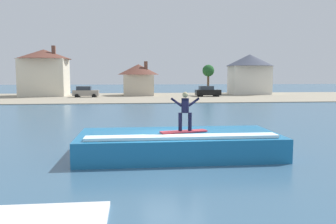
# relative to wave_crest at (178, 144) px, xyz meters

# --- Properties ---
(ground_plane) EXTENTS (260.00, 260.00, 0.00)m
(ground_plane) POSITION_rel_wave_crest_xyz_m (-0.37, -1.05, -0.53)
(ground_plane) COLOR #375A75
(wave_crest) EXTENTS (8.81, 4.07, 1.13)m
(wave_crest) POSITION_rel_wave_crest_xyz_m (0.00, 0.00, 0.00)
(wave_crest) COLOR #1B689C
(wave_crest) RESTS_ON ground_plane
(surfboard) EXTENTS (2.11, 0.92, 0.06)m
(surfboard) POSITION_rel_wave_crest_xyz_m (0.16, -0.48, 0.63)
(surfboard) COLOR #D8333F
(surfboard) RESTS_ON wave_crest
(surfer) EXTENTS (1.26, 0.32, 1.68)m
(surfer) POSITION_rel_wave_crest_xyz_m (0.22, -0.50, 1.60)
(surfer) COLOR black
(surfer) RESTS_ON surfboard
(shoreline_bank) EXTENTS (120.00, 25.82, 0.10)m
(shoreline_bank) POSITION_rel_wave_crest_xyz_m (-0.37, 41.96, -0.48)
(shoreline_bank) COLOR gray
(shoreline_bank) RESTS_ON ground_plane
(car_near_shore) EXTENTS (4.16, 2.06, 1.86)m
(car_near_shore) POSITION_rel_wave_crest_xyz_m (-9.64, 42.53, 0.41)
(car_near_shore) COLOR gray
(car_near_shore) RESTS_ON ground_plane
(car_far_shore) EXTENTS (4.19, 2.17, 1.86)m
(car_far_shore) POSITION_rel_wave_crest_xyz_m (10.61, 42.04, 0.41)
(car_far_shore) COLOR black
(car_far_shore) RESTS_ON ground_plane
(house_with_chimney) EXTENTS (9.33, 9.33, 8.65)m
(house_with_chimney) POSITION_rel_wave_crest_xyz_m (-17.09, 46.77, 3.99)
(house_with_chimney) COLOR beige
(house_with_chimney) RESTS_ON ground_plane
(house_gabled_white) EXTENTS (8.88, 8.88, 7.58)m
(house_gabled_white) POSITION_rel_wave_crest_xyz_m (20.11, 48.64, 3.95)
(house_gabled_white) COLOR silver
(house_gabled_white) RESTS_ON ground_plane
(house_small_cottage) EXTENTS (7.35, 7.35, 6.09)m
(house_small_cottage) POSITION_rel_wave_crest_xyz_m (-0.88, 47.04, 2.66)
(house_small_cottage) COLOR beige
(house_small_cottage) RESTS_ON ground_plane
(tree_tall_bare) EXTENTS (2.09, 2.09, 5.53)m
(tree_tall_bare) POSITION_rel_wave_crest_xyz_m (11.50, 45.62, 3.80)
(tree_tall_bare) COLOR brown
(tree_tall_bare) RESTS_ON ground_plane
(whitewater_patch) EXTENTS (3.71, 1.80, 0.10)m
(whitewater_patch) POSITION_rel_wave_crest_xyz_m (-4.54, -6.62, -0.48)
(whitewater_patch) COLOR silver
(whitewater_patch) RESTS_ON ground_plane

